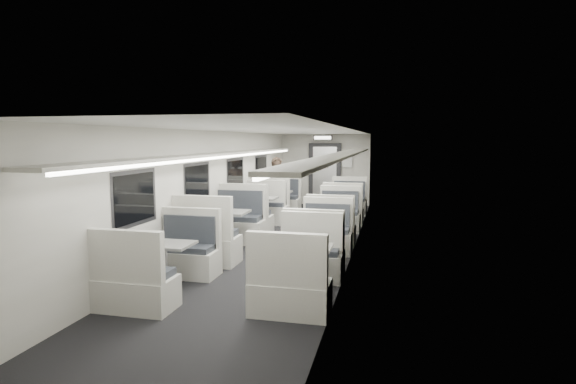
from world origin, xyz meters
The scene contains 19 objects.
room centered at (0.00, 0.00, 1.20)m, with size 3.24×12.24×2.64m.
booth_left_a centered at (-1.00, 3.16, 0.39)m, with size 1.07×2.17×1.16m.
booth_left_b centered at (-1.00, 1.40, 0.41)m, with size 1.13×2.30×1.23m.
booth_left_c centered at (-1.00, -0.91, 0.42)m, with size 1.16×2.35×1.26m.
booth_left_d centered at (-1.00, -3.29, 0.37)m, with size 1.01×2.05×1.10m.
booth_right_a centered at (1.00, 3.30, 0.37)m, with size 1.03×2.09×1.12m.
booth_right_b centered at (1.00, 0.92, 0.36)m, with size 1.00×2.03×1.09m.
booth_right_c centered at (1.00, -1.26, 0.36)m, with size 0.99×2.01×1.08m.
booth_right_d centered at (1.00, -3.00, 0.37)m, with size 1.01×2.05×1.10m.
passenger centered at (-0.88, 2.85, 0.87)m, with size 0.64×0.42×1.74m, color black.
window_a centered at (-1.49, 3.40, 1.35)m, with size 0.02×1.18×0.84m, color black.
window_b centered at (-1.49, 1.20, 1.35)m, with size 0.02×1.18×0.84m, color black.
window_c centered at (-1.49, -1.00, 1.35)m, with size 0.02×1.18×0.84m, color black.
window_d centered at (-1.49, -3.20, 1.35)m, with size 0.02×1.18×0.84m, color black.
luggage_rack_left centered at (-1.24, -0.30, 1.92)m, with size 0.46×10.40×0.09m.
luggage_rack_right centered at (1.24, -0.30, 1.92)m, with size 0.46×10.40×0.09m.
vestibule_door centered at (0.00, 5.93, 1.04)m, with size 1.10×0.13×2.10m.
exit_sign centered at (0.00, 5.44, 2.28)m, with size 0.62×0.12×0.16m.
wall_notice centered at (0.75, 5.92, 1.50)m, with size 0.32×0.02×0.40m, color silver.
Camera 1 is at (2.22, -9.13, 2.21)m, focal length 28.00 mm.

